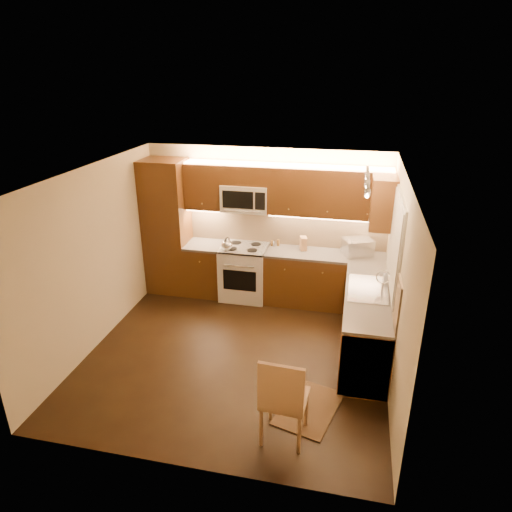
% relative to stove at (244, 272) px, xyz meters
% --- Properties ---
extents(floor, '(4.00, 4.00, 0.01)m').
position_rel_stove_xyz_m(floor, '(0.30, -1.68, -0.46)').
color(floor, black).
rests_on(floor, ground).
extents(ceiling, '(4.00, 4.00, 0.01)m').
position_rel_stove_xyz_m(ceiling, '(0.30, -1.68, 2.04)').
color(ceiling, beige).
rests_on(ceiling, ground).
extents(wall_back, '(4.00, 0.01, 2.50)m').
position_rel_stove_xyz_m(wall_back, '(0.30, 0.32, 0.79)').
color(wall_back, '#C0B18C').
rests_on(wall_back, ground).
extents(wall_front, '(4.00, 0.01, 2.50)m').
position_rel_stove_xyz_m(wall_front, '(0.30, -3.67, 0.79)').
color(wall_front, '#C0B18C').
rests_on(wall_front, ground).
extents(wall_left, '(0.01, 4.00, 2.50)m').
position_rel_stove_xyz_m(wall_left, '(-1.70, -1.68, 0.79)').
color(wall_left, '#C0B18C').
rests_on(wall_left, ground).
extents(wall_right, '(0.01, 4.00, 2.50)m').
position_rel_stove_xyz_m(wall_right, '(2.30, -1.68, 0.79)').
color(wall_right, '#C0B18C').
rests_on(wall_right, ground).
extents(pantry, '(0.70, 0.60, 2.30)m').
position_rel_stove_xyz_m(pantry, '(-1.35, 0.02, 0.69)').
color(pantry, '#4C2910').
rests_on(pantry, floor).
extents(base_cab_back_left, '(0.62, 0.60, 0.86)m').
position_rel_stove_xyz_m(base_cab_back_left, '(-0.69, 0.02, -0.03)').
color(base_cab_back_left, '#4C2910').
rests_on(base_cab_back_left, floor).
extents(counter_back_left, '(0.62, 0.60, 0.04)m').
position_rel_stove_xyz_m(counter_back_left, '(-0.69, 0.02, 0.42)').
color(counter_back_left, '#393533').
rests_on(counter_back_left, base_cab_back_left).
extents(base_cab_back_right, '(1.92, 0.60, 0.86)m').
position_rel_stove_xyz_m(base_cab_back_right, '(1.34, 0.02, -0.03)').
color(base_cab_back_right, '#4C2910').
rests_on(base_cab_back_right, floor).
extents(counter_back_right, '(1.92, 0.60, 0.04)m').
position_rel_stove_xyz_m(counter_back_right, '(1.34, 0.02, 0.42)').
color(counter_back_right, '#393533').
rests_on(counter_back_right, base_cab_back_right).
extents(base_cab_right, '(0.60, 2.00, 0.86)m').
position_rel_stove_xyz_m(base_cab_right, '(2.00, -1.28, -0.03)').
color(base_cab_right, '#4C2910').
rests_on(base_cab_right, floor).
extents(counter_right, '(0.60, 2.00, 0.04)m').
position_rel_stove_xyz_m(counter_right, '(2.00, -1.28, 0.42)').
color(counter_right, '#393533').
rests_on(counter_right, base_cab_right).
extents(dishwasher, '(0.58, 0.60, 0.84)m').
position_rel_stove_xyz_m(dishwasher, '(2.00, -1.98, -0.03)').
color(dishwasher, silver).
rests_on(dishwasher, floor).
extents(backsplash_back, '(3.30, 0.02, 0.60)m').
position_rel_stove_xyz_m(backsplash_back, '(0.65, 0.31, 0.74)').
color(backsplash_back, tan).
rests_on(backsplash_back, wall_back).
extents(backsplash_right, '(0.02, 2.00, 0.60)m').
position_rel_stove_xyz_m(backsplash_right, '(2.29, -1.28, 0.74)').
color(backsplash_right, tan).
rests_on(backsplash_right, wall_right).
extents(upper_cab_back_left, '(0.62, 0.35, 0.75)m').
position_rel_stove_xyz_m(upper_cab_back_left, '(-0.69, 0.15, 1.42)').
color(upper_cab_back_left, '#4C2910').
rests_on(upper_cab_back_left, wall_back).
extents(upper_cab_back_right, '(1.92, 0.35, 0.75)m').
position_rel_stove_xyz_m(upper_cab_back_right, '(1.34, 0.15, 1.42)').
color(upper_cab_back_right, '#4C2910').
rests_on(upper_cab_back_right, wall_back).
extents(upper_cab_bridge, '(0.76, 0.35, 0.31)m').
position_rel_stove_xyz_m(upper_cab_bridge, '(0.00, 0.15, 1.63)').
color(upper_cab_bridge, '#4C2910').
rests_on(upper_cab_bridge, wall_back).
extents(upper_cab_right_corner, '(0.35, 0.50, 0.75)m').
position_rel_stove_xyz_m(upper_cab_right_corner, '(2.12, -0.28, 1.42)').
color(upper_cab_right_corner, '#4C2910').
rests_on(upper_cab_right_corner, wall_right).
extents(stove, '(0.76, 0.65, 0.92)m').
position_rel_stove_xyz_m(stove, '(0.00, 0.00, 0.00)').
color(stove, silver).
rests_on(stove, floor).
extents(microwave, '(0.76, 0.38, 0.44)m').
position_rel_stove_xyz_m(microwave, '(0.00, 0.14, 1.26)').
color(microwave, silver).
rests_on(microwave, wall_back).
extents(window_frame, '(0.03, 1.44, 1.24)m').
position_rel_stove_xyz_m(window_frame, '(2.29, -1.12, 1.14)').
color(window_frame, silver).
rests_on(window_frame, wall_right).
extents(window_blinds, '(0.02, 1.36, 1.16)m').
position_rel_stove_xyz_m(window_blinds, '(2.27, -1.12, 1.14)').
color(window_blinds, silver).
rests_on(window_blinds, wall_right).
extents(sink, '(0.52, 0.86, 0.15)m').
position_rel_stove_xyz_m(sink, '(2.00, -1.12, 0.52)').
color(sink, silver).
rests_on(sink, counter_right).
extents(faucet, '(0.20, 0.04, 0.30)m').
position_rel_stove_xyz_m(faucet, '(2.18, -1.12, 0.59)').
color(faucet, silver).
rests_on(faucet, counter_right).
extents(track_light_bar, '(0.04, 1.20, 0.03)m').
position_rel_stove_xyz_m(track_light_bar, '(1.85, -1.27, 2.00)').
color(track_light_bar, silver).
rests_on(track_light_bar, ceiling).
extents(kettle, '(0.24, 0.24, 0.22)m').
position_rel_stove_xyz_m(kettle, '(-0.24, -0.20, 0.57)').
color(kettle, silver).
rests_on(kettle, stove).
extents(toaster_oven, '(0.53, 0.47, 0.26)m').
position_rel_stove_xyz_m(toaster_oven, '(1.83, 0.10, 0.57)').
color(toaster_oven, silver).
rests_on(toaster_oven, counter_back_right).
extents(knife_block, '(0.14, 0.18, 0.22)m').
position_rel_stove_xyz_m(knife_block, '(0.97, 0.13, 0.55)').
color(knife_block, '#AB7E4D').
rests_on(knife_block, counter_back_right).
extents(spice_jar_a, '(0.05, 0.05, 0.09)m').
position_rel_stove_xyz_m(spice_jar_a, '(0.45, 0.23, 0.48)').
color(spice_jar_a, silver).
rests_on(spice_jar_a, counter_back_right).
extents(spice_jar_b, '(0.05, 0.05, 0.10)m').
position_rel_stove_xyz_m(spice_jar_b, '(0.54, 0.22, 0.49)').
color(spice_jar_b, brown).
rests_on(spice_jar_b, counter_back_right).
extents(spice_jar_c, '(0.04, 0.04, 0.10)m').
position_rel_stove_xyz_m(spice_jar_c, '(0.47, 0.16, 0.49)').
color(spice_jar_c, silver).
rests_on(spice_jar_c, counter_back_right).
extents(spice_jar_d, '(0.06, 0.06, 0.09)m').
position_rel_stove_xyz_m(spice_jar_d, '(0.44, 0.19, 0.49)').
color(spice_jar_d, olive).
rests_on(spice_jar_d, counter_back_right).
extents(soap_bottle, '(0.08, 0.09, 0.17)m').
position_rel_stove_xyz_m(soap_bottle, '(2.24, -0.82, 0.52)').
color(soap_bottle, silver).
rests_on(soap_bottle, counter_right).
extents(rug, '(0.80, 1.02, 0.01)m').
position_rel_stove_xyz_m(rug, '(1.40, -2.58, -0.45)').
color(rug, black).
rests_on(rug, floor).
extents(dining_chair, '(0.49, 0.49, 1.05)m').
position_rel_stove_xyz_m(dining_chair, '(1.18, -3.05, 0.07)').
color(dining_chair, '#AB7E4D').
rests_on(dining_chair, floor).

